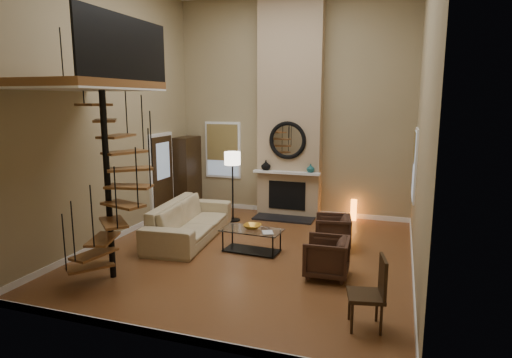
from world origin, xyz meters
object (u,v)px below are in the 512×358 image
(side_chair, at_px, (373,290))
(armchair_near, at_px, (336,231))
(hutch, at_px, (188,174))
(accent_lamp, at_px, (354,210))
(armchair_far, at_px, (330,257))
(coffee_table, at_px, (252,238))
(floor_lamp, at_px, (232,164))
(sofa, at_px, (189,220))

(side_chair, bearing_deg, armchair_near, 106.85)
(hutch, distance_m, accent_lamp, 4.49)
(side_chair, bearing_deg, armchair_far, 117.81)
(armchair_near, bearing_deg, armchair_far, -4.32)
(accent_lamp, distance_m, side_chair, 5.25)
(coffee_table, distance_m, floor_lamp, 2.55)
(armchair_far, relative_size, side_chair, 0.75)
(accent_lamp, xyz_separation_m, side_chair, (0.78, -5.19, 0.28))
(sofa, bearing_deg, accent_lamp, -56.72)
(floor_lamp, xyz_separation_m, side_chair, (3.60, -4.19, -0.89))
(hutch, bearing_deg, armchair_near, -24.69)
(armchair_far, relative_size, floor_lamp, 0.43)
(armchair_far, height_order, side_chair, side_chair)
(armchair_near, relative_size, armchair_far, 0.97)
(floor_lamp, bearing_deg, coffee_table, -59.18)
(accent_lamp, bearing_deg, coffee_table, -119.10)
(hutch, height_order, side_chair, hutch)
(coffee_table, bearing_deg, armchair_far, -24.96)
(coffee_table, bearing_deg, accent_lamp, 60.90)
(floor_lamp, bearing_deg, armchair_near, -24.62)
(armchair_near, relative_size, accent_lamp, 1.32)
(sofa, height_order, armchair_far, sofa)
(hutch, bearing_deg, armchair_far, -38.07)
(coffee_table, height_order, accent_lamp, accent_lamp)
(armchair_near, height_order, armchair_far, armchair_far)
(accent_lamp, relative_size, side_chair, 0.54)
(sofa, relative_size, accent_lamp, 5.12)
(hutch, distance_m, armchair_far, 5.67)
(floor_lamp, xyz_separation_m, accent_lamp, (2.82, 1.00, -1.16))
(accent_lamp, bearing_deg, sofa, -141.05)
(side_chair, bearing_deg, hutch, 136.55)
(armchair_near, bearing_deg, sofa, -92.78)
(coffee_table, xyz_separation_m, side_chair, (2.43, -2.23, 0.24))
(floor_lamp, distance_m, accent_lamp, 3.21)
(armchair_near, xyz_separation_m, floor_lamp, (-2.71, 1.24, 1.06))
(coffee_table, bearing_deg, floor_lamp, 120.82)
(sofa, bearing_deg, hutch, 22.34)
(coffee_table, height_order, floor_lamp, floor_lamp)
(accent_lamp, height_order, side_chair, side_chair)
(accent_lamp, bearing_deg, armchair_far, -89.76)
(hutch, height_order, armchair_far, hutch)
(accent_lamp, bearing_deg, hutch, -176.76)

